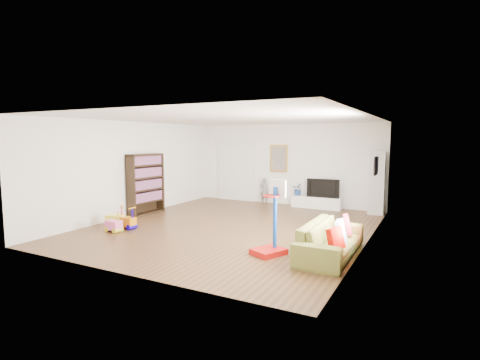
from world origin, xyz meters
The scene contains 25 objects.
floor centered at (0.00, 0.00, 0.00)m, with size 6.50×7.50×0.00m, color brown.
ceiling centered at (0.00, 0.00, 2.70)m, with size 6.50×7.50×0.00m, color white.
wall_back centered at (0.00, 3.75, 1.35)m, with size 6.50×0.00×2.70m, color white.
wall_front centered at (0.00, -3.75, 1.35)m, with size 6.50×0.00×2.70m, color silver.
wall_left centered at (-3.25, 0.00, 1.35)m, with size 0.00×7.50×2.70m, color silver.
wall_right centered at (3.25, 0.00, 1.35)m, with size 0.00×7.50×2.70m, color silver.
navy_accent centered at (3.23, 1.40, 1.85)m, with size 0.01×3.20×1.70m, color black.
olive_wainscot centered at (3.23, 1.40, 0.50)m, with size 0.01×3.20×1.00m, color brown.
doorway centered at (-1.90, 3.71, 1.05)m, with size 1.45×0.06×2.10m, color white.
painting_back centered at (-0.25, 3.71, 1.55)m, with size 0.62×0.06×0.92m, color gold.
artwork_right centered at (3.17, 1.60, 1.55)m, with size 0.04×0.56×0.46m, color #7F3F8C.
media_console centered at (1.16, 3.48, 0.19)m, with size 1.59×0.40×0.37m, color white.
tall_cabinet centered at (2.97, 3.37, 0.93)m, with size 0.43×0.43×1.86m, color silver.
bookshelf centered at (-3.01, 0.20, 0.89)m, with size 0.32×1.22×1.78m, color black.
sofa centered at (2.78, -1.20, 0.32)m, with size 2.17×0.85×0.63m, color olive.
basketball_hoop centered at (1.70, -1.67, 0.72)m, with size 0.50×0.60×1.44m, color #B00F0B.
ride_on_yellow centered at (-2.60, -1.41, 0.29)m, with size 0.44×0.27×0.58m, color #FFF036.
ride_on_orange centered at (-2.20, -1.40, 0.27)m, with size 0.41×0.25×0.54m, color orange.
ride_on_pink centered at (-2.27, -1.78, 0.26)m, with size 0.39×0.24×0.52m, color pink.
child centered at (-0.67, 3.48, 0.44)m, with size 0.33×0.21×0.89m, color slate.
tv centered at (1.37, 3.50, 0.67)m, with size 1.02×0.14×0.59m, color black.
vase_plant centered at (0.53, 3.49, 0.58)m, with size 0.37×0.32×0.41m, color navy.
pillow_left centered at (3.01, -1.79, 0.50)m, with size 0.10×0.39×0.39m, color #B50E01.
pillow_center centered at (2.98, -1.23, 0.50)m, with size 0.11×0.42×0.42m, color white.
pillow_right centered at (2.96, -0.58, 0.50)m, with size 0.10×0.37×0.37m, color #B82941.
Camera 1 is at (4.46, -8.12, 2.21)m, focal length 28.00 mm.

